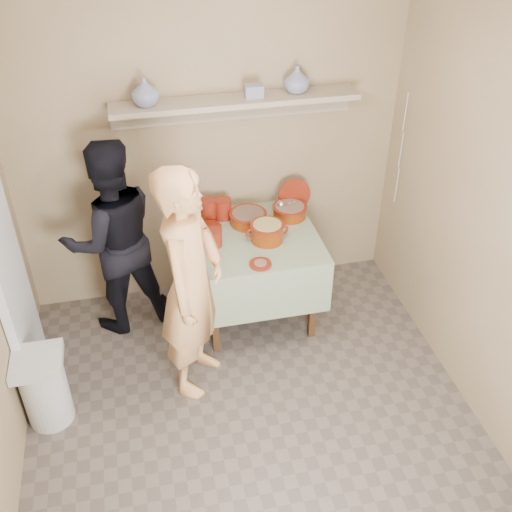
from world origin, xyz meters
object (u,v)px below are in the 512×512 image
object	(u,v)px
trash_bin	(45,388)
serving_table	(254,248)
person_helper	(113,239)
cazuela_rice	(267,231)
person_cook	(191,285)

from	to	relation	value
trash_bin	serving_table	bearing A→B (deg)	26.16
person_helper	trash_bin	bearing A→B (deg)	44.92
trash_bin	cazuela_rice	bearing A→B (deg)	22.38
cazuela_rice	trash_bin	size ratio (longest dim) A/B	0.59
serving_table	cazuela_rice	distance (m)	0.24
cazuela_rice	trash_bin	world-z (taller)	cazuela_rice
person_helper	serving_table	xyz separation A→B (m)	(1.05, -0.14, -0.15)
person_cook	serving_table	world-z (taller)	person_cook
person_cook	trash_bin	size ratio (longest dim) A/B	3.06
serving_table	trash_bin	bearing A→B (deg)	-153.84
serving_table	cazuela_rice	bearing A→B (deg)	-47.46
serving_table	trash_bin	size ratio (longest dim) A/B	1.74
cazuela_rice	trash_bin	distance (m)	1.89
person_helper	serving_table	size ratio (longest dim) A/B	1.63
person_cook	serving_table	bearing A→B (deg)	-14.40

